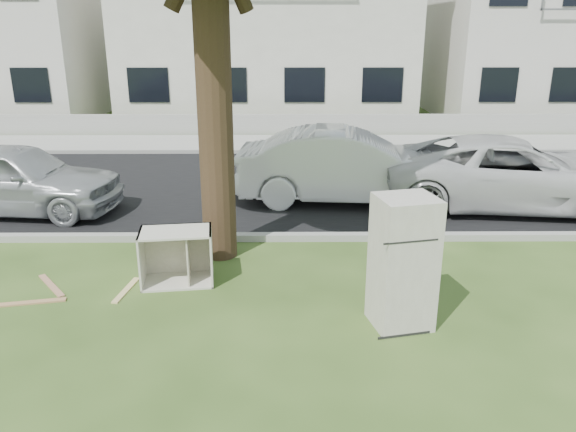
{
  "coord_description": "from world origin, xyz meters",
  "views": [
    {
      "loc": [
        0.64,
        -6.72,
        3.55
      ],
      "look_at": [
        0.7,
        0.6,
        1.07
      ],
      "focal_mm": 35.0,
      "sensor_mm": 36.0,
      "label": 1
    }
  ],
  "objects_px": {
    "car_center": "(348,166)",
    "car_left": "(14,178)",
    "fridge": "(403,263)",
    "cabinet": "(177,257)",
    "car_right": "(511,173)"
  },
  "relations": [
    {
      "from": "car_center",
      "to": "car_left",
      "type": "bearing_deg",
      "value": 100.27
    },
    {
      "from": "fridge",
      "to": "car_center",
      "type": "distance_m",
      "value": 5.21
    },
    {
      "from": "fridge",
      "to": "cabinet",
      "type": "xyz_separation_m",
      "value": [
        -3.0,
        1.24,
        -0.43
      ]
    },
    {
      "from": "car_right",
      "to": "car_left",
      "type": "xyz_separation_m",
      "value": [
        -9.97,
        -0.3,
        -0.01
      ]
    },
    {
      "from": "car_center",
      "to": "fridge",
      "type": "bearing_deg",
      "value": -174.66
    },
    {
      "from": "car_center",
      "to": "car_left",
      "type": "height_order",
      "value": "car_center"
    },
    {
      "from": "fridge",
      "to": "car_left",
      "type": "distance_m",
      "value": 8.15
    },
    {
      "from": "cabinet",
      "to": "car_center",
      "type": "height_order",
      "value": "car_center"
    },
    {
      "from": "fridge",
      "to": "car_right",
      "type": "relative_size",
      "value": 0.32
    },
    {
      "from": "fridge",
      "to": "car_right",
      "type": "distance_m",
      "value": 5.77
    },
    {
      "from": "fridge",
      "to": "cabinet",
      "type": "height_order",
      "value": "fridge"
    },
    {
      "from": "car_center",
      "to": "car_left",
      "type": "relative_size",
      "value": 1.12
    },
    {
      "from": "cabinet",
      "to": "car_left",
      "type": "xyz_separation_m",
      "value": [
        -3.79,
        3.27,
        0.31
      ]
    },
    {
      "from": "cabinet",
      "to": "car_right",
      "type": "bearing_deg",
      "value": 23.04
    },
    {
      "from": "cabinet",
      "to": "car_left",
      "type": "bearing_deg",
      "value": 132.2
    }
  ]
}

